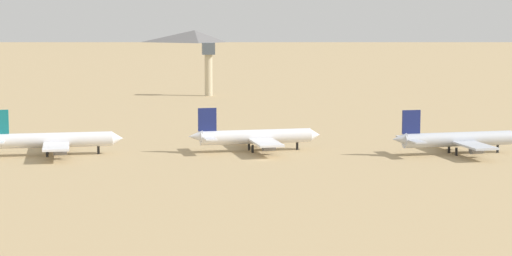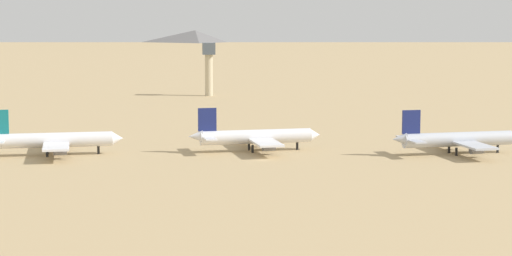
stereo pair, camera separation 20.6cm
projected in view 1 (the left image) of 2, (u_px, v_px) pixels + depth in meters
The scene contains 6 objects.
ground at pixel (263, 159), 233.44m from camera, with size 4000.00×4000.00×0.00m, color tan.
ridge_west at pixel (177, 4), 1165.40m from camera, with size 392.01×290.16×78.74m, color slate.
parked_jet_teal_2 at pixel (51, 140), 239.35m from camera, with size 35.17×29.67×11.61m.
parked_jet_navy_3 at pixel (255, 137), 246.19m from camera, with size 34.42×29.16×11.37m.
parked_jet_navy_4 at pixel (457, 139), 241.36m from camera, with size 34.46×29.23×11.38m.
control_tower at pixel (208, 64), 398.41m from camera, with size 5.20×5.20×21.86m.
Camera 1 is at (-25.44, -229.28, 36.63)m, focal length 68.04 mm.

